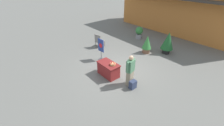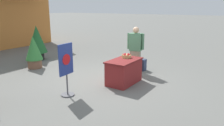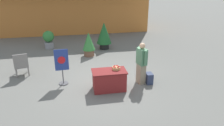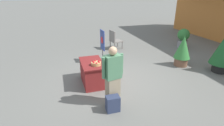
{
  "view_description": "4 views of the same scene",
  "coord_description": "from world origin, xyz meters",
  "px_view_note": "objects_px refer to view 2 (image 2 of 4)",
  "views": [
    {
      "loc": [
        5.25,
        -5.0,
        4.79
      ],
      "look_at": [
        0.05,
        -0.53,
        0.7
      ],
      "focal_mm": 24.0,
      "sensor_mm": 36.0,
      "label": 1
    },
    {
      "loc": [
        -5.54,
        -3.99,
        2.3
      ],
      "look_at": [
        0.16,
        -0.22,
        0.53
      ],
      "focal_mm": 35.0,
      "sensor_mm": 36.0,
      "label": 2
    },
    {
      "loc": [
        -1.21,
        -7.75,
        3.91
      ],
      "look_at": [
        0.22,
        -0.21,
        0.81
      ],
      "focal_mm": 35.0,
      "sensor_mm": 36.0,
      "label": 3
    },
    {
      "loc": [
        5.14,
        -1.67,
        2.86
      ],
      "look_at": [
        0.1,
        -0.11,
        0.67
      ],
      "focal_mm": 28.0,
      "sensor_mm": 36.0,
      "label": 4
    }
  ],
  "objects_px": {
    "poster_board": "(66,69)",
    "potted_plant_far_left": "(37,41)",
    "display_table": "(124,71)",
    "backpack": "(141,65)",
    "apple_basket": "(127,56)",
    "potted_plant_far_right": "(34,51)",
    "person_visitor": "(135,49)"
  },
  "relations": [
    {
      "from": "poster_board",
      "to": "apple_basket",
      "type": "bearing_deg",
      "value": 67.0
    },
    {
      "from": "person_visitor",
      "to": "display_table",
      "type": "bearing_deg",
      "value": -0.0
    },
    {
      "from": "display_table",
      "to": "backpack",
      "type": "xyz_separation_m",
      "value": [
        1.6,
        0.2,
        -0.17
      ]
    },
    {
      "from": "person_visitor",
      "to": "apple_basket",
      "type": "bearing_deg",
      "value": -0.72
    },
    {
      "from": "apple_basket",
      "to": "poster_board",
      "type": "relative_size",
      "value": 0.21
    },
    {
      "from": "apple_basket",
      "to": "poster_board",
      "type": "xyz_separation_m",
      "value": [
        -1.93,
        0.69,
        -0.07
      ]
    },
    {
      "from": "poster_board",
      "to": "display_table",
      "type": "bearing_deg",
      "value": 61.92
    },
    {
      "from": "poster_board",
      "to": "potted_plant_far_right",
      "type": "distance_m",
      "value": 3.25
    },
    {
      "from": "potted_plant_far_left",
      "to": "display_table",
      "type": "bearing_deg",
      "value": -96.67
    },
    {
      "from": "display_table",
      "to": "poster_board",
      "type": "height_order",
      "value": "poster_board"
    },
    {
      "from": "apple_basket",
      "to": "poster_board",
      "type": "bearing_deg",
      "value": 160.3
    },
    {
      "from": "apple_basket",
      "to": "poster_board",
      "type": "height_order",
      "value": "poster_board"
    },
    {
      "from": "apple_basket",
      "to": "person_visitor",
      "type": "relative_size",
      "value": 0.18
    },
    {
      "from": "backpack",
      "to": "display_table",
      "type": "bearing_deg",
      "value": -172.95
    },
    {
      "from": "potted_plant_far_left",
      "to": "potted_plant_far_right",
      "type": "relative_size",
      "value": 1.22
    },
    {
      "from": "display_table",
      "to": "potted_plant_far_right",
      "type": "relative_size",
      "value": 0.99
    },
    {
      "from": "display_table",
      "to": "potted_plant_far_left",
      "type": "height_order",
      "value": "potted_plant_far_left"
    },
    {
      "from": "backpack",
      "to": "potted_plant_far_right",
      "type": "relative_size",
      "value": 0.34
    },
    {
      "from": "display_table",
      "to": "potted_plant_far_right",
      "type": "height_order",
      "value": "potted_plant_far_right"
    },
    {
      "from": "display_table",
      "to": "person_visitor",
      "type": "relative_size",
      "value": 0.76
    },
    {
      "from": "display_table",
      "to": "person_visitor",
      "type": "bearing_deg",
      "value": 12.74
    },
    {
      "from": "display_table",
      "to": "potted_plant_far_left",
      "type": "bearing_deg",
      "value": 83.33
    },
    {
      "from": "potted_plant_far_right",
      "to": "display_table",
      "type": "bearing_deg",
      "value": -83.96
    },
    {
      "from": "person_visitor",
      "to": "backpack",
      "type": "relative_size",
      "value": 3.86
    },
    {
      "from": "poster_board",
      "to": "potted_plant_far_left",
      "type": "bearing_deg",
      "value": 147.61
    },
    {
      "from": "apple_basket",
      "to": "potted_plant_far_right",
      "type": "height_order",
      "value": "potted_plant_far_right"
    },
    {
      "from": "backpack",
      "to": "potted_plant_far_left",
      "type": "bearing_deg",
      "value": 102.89
    },
    {
      "from": "display_table",
      "to": "backpack",
      "type": "height_order",
      "value": "display_table"
    },
    {
      "from": "apple_basket",
      "to": "display_table",
      "type": "bearing_deg",
      "value": -164.6
    },
    {
      "from": "apple_basket",
      "to": "person_visitor",
      "type": "height_order",
      "value": "person_visitor"
    },
    {
      "from": "display_table",
      "to": "potted_plant_far_right",
      "type": "bearing_deg",
      "value": 96.04
    },
    {
      "from": "potted_plant_far_right",
      "to": "backpack",
      "type": "bearing_deg",
      "value": -60.71
    }
  ]
}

